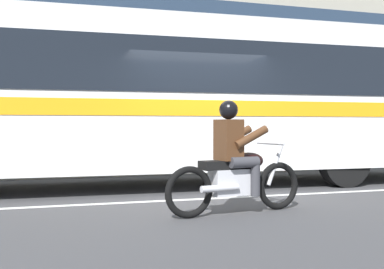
# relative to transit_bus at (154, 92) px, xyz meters

# --- Properties ---
(ground_plane) EXTENTS (60.00, 60.00, 0.00)m
(ground_plane) POSITION_rel_transit_bus_xyz_m (0.56, -1.19, -1.88)
(ground_plane) COLOR #3D3D3F
(sidewalk_curb) EXTENTS (28.00, 3.80, 0.15)m
(sidewalk_curb) POSITION_rel_transit_bus_xyz_m (0.56, 3.91, -1.81)
(sidewalk_curb) COLOR #B7B2A8
(sidewalk_curb) RESTS_ON ground_plane
(lane_center_stripe) EXTENTS (26.60, 0.14, 0.01)m
(lane_center_stripe) POSITION_rel_transit_bus_xyz_m (0.56, -1.79, -1.88)
(lane_center_stripe) COLOR silver
(lane_center_stripe) RESTS_ON ground_plane
(transit_bus) EXTENTS (13.13, 2.89, 3.22)m
(transit_bus) POSITION_rel_transit_bus_xyz_m (0.00, 0.00, 0.00)
(transit_bus) COLOR white
(transit_bus) RESTS_ON ground_plane
(motorcycle_with_rider) EXTENTS (2.12, 0.73, 1.56)m
(motorcycle_with_rider) POSITION_rel_transit_bus_xyz_m (0.45, -3.15, -1.23)
(motorcycle_with_rider) COLOR black
(motorcycle_with_rider) RESTS_ON ground_plane
(fire_hydrant) EXTENTS (0.22, 0.30, 0.75)m
(fire_hydrant) POSITION_rel_transit_bus_xyz_m (-0.20, 2.49, -1.37)
(fire_hydrant) COLOR #4C8C3F
(fire_hydrant) RESTS_ON sidewalk_curb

